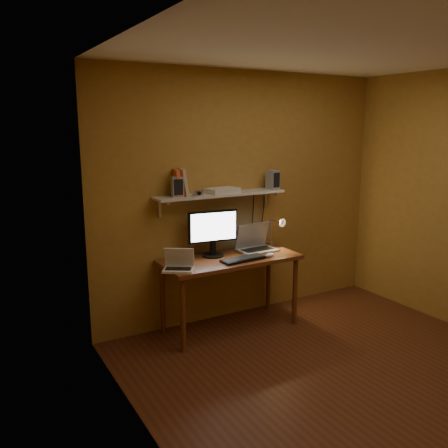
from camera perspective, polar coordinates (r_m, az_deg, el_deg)
room at (r=3.84m, az=15.31°, el=0.17°), size 3.44×3.24×2.64m
desk at (r=4.76m, az=0.76°, el=-5.04°), size 1.40×0.60×0.75m
wall_shelf at (r=4.78m, az=-0.40°, el=3.55°), size 1.40×0.25×0.21m
monitor at (r=4.72m, az=-1.35°, el=-0.83°), size 0.52×0.24×0.47m
laptop at (r=5.00m, az=3.75°, el=-2.34°), size 0.41×0.30×0.29m
netbook at (r=4.35m, az=-5.46°, el=-4.82°), size 0.33×0.31×0.20m
keyboard at (r=4.64m, az=2.32°, el=-4.25°), size 0.47×0.19×0.02m
mouse at (r=4.78m, az=5.56°, el=-3.72°), size 0.12×0.10×0.04m
desk_lamp at (r=5.14m, az=6.40°, el=-0.45°), size 0.09×0.23×0.38m
speaker_left at (r=4.55m, az=-5.65°, el=4.52°), size 0.13×0.13×0.19m
speaker_right at (r=5.10m, az=5.88°, el=5.34°), size 0.13×0.13×0.20m
books at (r=4.59m, az=-5.25°, el=5.00°), size 0.16×0.19×0.26m
shelf_camera at (r=4.57m, az=-3.15°, el=3.74°), size 0.11×0.05×0.06m
router at (r=4.77m, az=-0.22°, el=4.06°), size 0.34×0.24×0.05m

